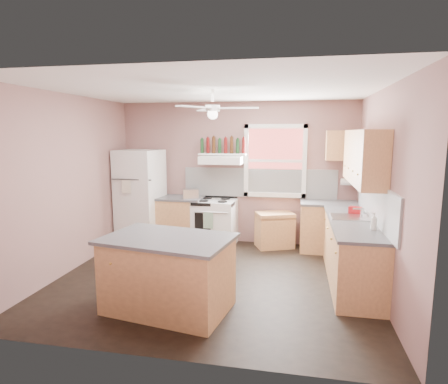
% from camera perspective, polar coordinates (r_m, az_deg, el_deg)
% --- Properties ---
extents(floor, '(4.50, 4.50, 0.00)m').
position_cam_1_polar(floor, '(5.63, -1.62, -13.13)').
color(floor, black).
rests_on(floor, ground).
extents(ceiling, '(4.50, 4.50, 0.00)m').
position_cam_1_polar(ceiling, '(5.24, -1.76, 15.36)').
color(ceiling, white).
rests_on(ceiling, ground).
extents(wall_back, '(4.50, 0.05, 2.70)m').
position_cam_1_polar(wall_back, '(7.24, 1.83, 2.90)').
color(wall_back, '#87605B').
rests_on(wall_back, ground).
extents(wall_right, '(0.05, 4.00, 2.70)m').
position_cam_1_polar(wall_right, '(5.26, 23.25, -0.13)').
color(wall_right, '#87605B').
rests_on(wall_right, ground).
extents(wall_left, '(0.05, 4.00, 2.70)m').
position_cam_1_polar(wall_left, '(6.18, -22.76, 1.15)').
color(wall_left, '#87605B').
rests_on(wall_left, ground).
extents(backsplash_back, '(2.90, 0.03, 0.55)m').
position_cam_1_polar(backsplash_back, '(7.17, 5.32, 1.39)').
color(backsplash_back, white).
rests_on(backsplash_back, wall_back).
extents(backsplash_right, '(0.03, 2.60, 0.55)m').
position_cam_1_polar(backsplash_right, '(5.57, 22.09, -1.42)').
color(backsplash_right, white).
rests_on(backsplash_right, wall_right).
extents(window_view, '(1.00, 0.02, 1.20)m').
position_cam_1_polar(window_view, '(7.10, 7.79, 4.73)').
color(window_view, maroon).
rests_on(window_view, wall_back).
extents(window_frame, '(1.16, 0.07, 1.36)m').
position_cam_1_polar(window_frame, '(7.07, 7.78, 4.71)').
color(window_frame, white).
rests_on(window_frame, wall_back).
extents(refrigerator, '(0.84, 0.82, 1.80)m').
position_cam_1_polar(refrigerator, '(7.39, -12.60, -0.71)').
color(refrigerator, white).
rests_on(refrigerator, floor).
extents(base_cabinet_left, '(0.90, 0.60, 0.86)m').
position_cam_1_polar(base_cabinet_left, '(7.33, -6.85, -4.38)').
color(base_cabinet_left, '#A67345').
rests_on(base_cabinet_left, floor).
extents(counter_left, '(0.92, 0.62, 0.04)m').
position_cam_1_polar(counter_left, '(7.24, -6.92, -0.92)').
color(counter_left, '#48484B').
rests_on(counter_left, base_cabinet_left).
extents(toaster, '(0.32, 0.25, 0.18)m').
position_cam_1_polar(toaster, '(7.02, -5.10, -0.28)').
color(toaster, silver).
rests_on(toaster, counter_left).
extents(stove, '(0.81, 0.68, 0.86)m').
position_cam_1_polar(stove, '(7.15, -1.39, -4.67)').
color(stove, white).
rests_on(stove, floor).
extents(range_hood, '(0.78, 0.50, 0.14)m').
position_cam_1_polar(range_hood, '(6.99, -0.39, 4.91)').
color(range_hood, white).
rests_on(range_hood, wall_back).
extents(bottle_shelf, '(0.90, 0.26, 0.03)m').
position_cam_1_polar(bottle_shelf, '(7.10, -0.20, 5.78)').
color(bottle_shelf, white).
rests_on(bottle_shelf, range_hood).
extents(cart, '(0.77, 0.65, 0.66)m').
position_cam_1_polar(cart, '(7.07, 7.71, -5.74)').
color(cart, '#A67345').
rests_on(cart, floor).
extents(base_cabinet_corner, '(1.00, 0.60, 0.86)m').
position_cam_1_polar(base_cabinet_corner, '(7.02, 15.66, -5.27)').
color(base_cabinet_corner, '#A67345').
rests_on(base_cabinet_corner, floor).
extents(base_cabinet_right, '(0.60, 2.20, 0.86)m').
position_cam_1_polar(base_cabinet_right, '(5.70, 18.80, -8.73)').
color(base_cabinet_right, '#A67345').
rests_on(base_cabinet_right, floor).
extents(counter_corner, '(1.02, 0.62, 0.04)m').
position_cam_1_polar(counter_corner, '(6.92, 15.82, -1.65)').
color(counter_corner, '#48484B').
rests_on(counter_corner, base_cabinet_corner).
extents(counter_right, '(0.62, 2.22, 0.04)m').
position_cam_1_polar(counter_right, '(5.58, 18.94, -4.32)').
color(counter_right, '#48484B').
rests_on(counter_right, base_cabinet_right).
extents(sink, '(0.55, 0.45, 0.03)m').
position_cam_1_polar(sink, '(5.77, 18.68, -3.72)').
color(sink, silver).
rests_on(sink, counter_right).
extents(faucet, '(0.03, 0.03, 0.14)m').
position_cam_1_polar(faucet, '(5.78, 20.29, -3.03)').
color(faucet, silver).
rests_on(faucet, sink).
extents(upper_cabinet_right, '(0.33, 1.80, 0.76)m').
position_cam_1_polar(upper_cabinet_right, '(5.67, 20.53, 5.01)').
color(upper_cabinet_right, '#A67345').
rests_on(upper_cabinet_right, wall_right).
extents(upper_cabinet_corner, '(0.60, 0.33, 0.52)m').
position_cam_1_polar(upper_cabinet_corner, '(6.96, 17.74, 6.78)').
color(upper_cabinet_corner, '#A67345').
rests_on(upper_cabinet_corner, wall_back).
extents(paper_towel, '(0.26, 0.12, 0.12)m').
position_cam_1_polar(paper_towel, '(7.06, 18.43, 1.47)').
color(paper_towel, white).
rests_on(paper_towel, wall_back).
extents(island, '(1.54, 1.12, 0.86)m').
position_cam_1_polar(island, '(4.65, -8.49, -12.40)').
color(island, '#A67345').
rests_on(island, floor).
extents(island_top, '(1.64, 1.21, 0.04)m').
position_cam_1_polar(island_top, '(4.51, -8.62, -7.06)').
color(island_top, '#48484B').
rests_on(island_top, island).
extents(ceiling_fan_hub, '(0.20, 0.20, 0.08)m').
position_cam_1_polar(ceiling_fan_hub, '(5.22, -1.75, 12.63)').
color(ceiling_fan_hub, white).
rests_on(ceiling_fan_hub, ceiling).
extents(soap_bottle, '(0.09, 0.09, 0.23)m').
position_cam_1_polar(soap_bottle, '(5.09, 21.91, -4.20)').
color(soap_bottle, silver).
rests_on(soap_bottle, counter_right).
extents(red_caddy, '(0.21, 0.18, 0.10)m').
position_cam_1_polar(red_caddy, '(6.07, 19.36, -2.62)').
color(red_caddy, '#A20D12').
rests_on(red_caddy, counter_right).
extents(wine_bottles, '(0.86, 0.06, 0.31)m').
position_cam_1_polar(wine_bottles, '(7.09, -0.19, 7.06)').
color(wine_bottles, '#143819').
rests_on(wine_bottles, bottle_shelf).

